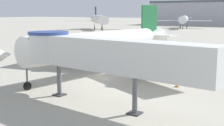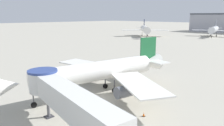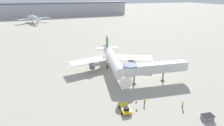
% 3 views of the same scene
% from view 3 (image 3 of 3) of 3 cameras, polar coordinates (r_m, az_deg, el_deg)
% --- Properties ---
extents(ground_plane, '(800.00, 800.00, 0.00)m').
position_cam_3_polar(ground_plane, '(60.44, 2.22, -3.01)').
color(ground_plane, '#A8A393').
extents(main_airplane, '(29.99, 31.95, 9.50)m').
position_cam_3_polar(main_airplane, '(60.12, 0.21, 1.03)').
color(main_airplane, white).
rests_on(main_airplane, ground_plane).
extents(jet_bridge, '(20.05, 5.94, 6.46)m').
position_cam_3_polar(jet_bridge, '(52.88, 12.65, -1.65)').
color(jet_bridge, silver).
rests_on(jet_bridge, ground_plane).
extents(pushback_tug_yellow, '(2.81, 4.18, 1.58)m').
position_cam_3_polar(pushback_tug_yellow, '(41.59, 4.44, -14.55)').
color(pushback_tug_yellow, yellow).
rests_on(pushback_tug_yellow, ground_plane).
extents(service_container_gray, '(2.68, 1.89, 1.12)m').
position_cam_3_polar(service_container_gray, '(44.32, 28.72, -15.26)').
color(service_container_gray, gray).
rests_on(service_container_gray, ground_plane).
extents(traffic_cone_apron_front, '(0.41, 0.41, 0.69)m').
position_cam_3_polar(traffic_cone_apron_front, '(42.16, 8.04, -14.81)').
color(traffic_cone_apron_front, black).
rests_on(traffic_cone_apron_front, ground_plane).
extents(traffic_cone_starboard_wing, '(0.41, 0.41, 0.68)m').
position_cam_3_polar(traffic_cone_starboard_wing, '(64.63, 10.39, -1.36)').
color(traffic_cone_starboard_wing, black).
rests_on(traffic_cone_starboard_wing, ground_plane).
extents(traffic_cone_near_nose, '(0.41, 0.41, 0.68)m').
position_cam_3_polar(traffic_cone_near_nose, '(44.83, 7.93, -12.34)').
color(traffic_cone_near_nose, black).
rests_on(traffic_cone_near_nose, ground_plane).
extents(ground_crew_marshaller, '(0.38, 0.25, 1.83)m').
position_cam_3_polar(ground_crew_marshaller, '(45.38, 22.09, -12.35)').
color(ground_crew_marshaller, '#1E2338').
rests_on(ground_crew_marshaller, ground_plane).
extents(ground_crew_wing_walker, '(0.34, 0.23, 1.78)m').
position_cam_3_polar(ground_crew_wing_walker, '(44.06, 10.61, -12.10)').
color(ground_crew_wing_walker, '#1E2338').
rests_on(ground_crew_wing_walker, ground_plane).
extents(background_jet_gray_tail, '(27.63, 26.80, 10.64)m').
position_cam_3_polar(background_jet_gray_tail, '(178.64, -24.02, 13.30)').
color(background_jet_gray_tail, silver).
rests_on(background_jet_gray_tail, ground_plane).
extents(terminal_building, '(142.46, 24.75, 15.73)m').
position_cam_3_polar(terminal_building, '(227.77, -14.43, 16.70)').
color(terminal_building, '#A8A8B2').
rests_on(terminal_building, ground_plane).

